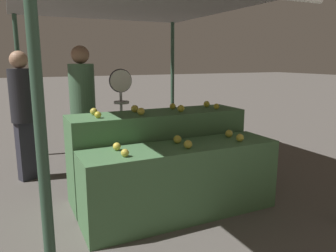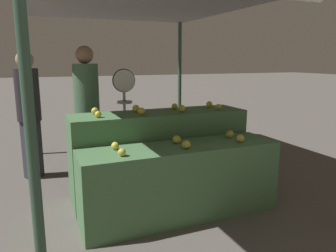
# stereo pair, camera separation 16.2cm
# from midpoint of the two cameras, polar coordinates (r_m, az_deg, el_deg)

# --- Properties ---
(ground_plane) EXTENTS (60.00, 60.00, 0.00)m
(ground_plane) POSITION_cam_midpoint_polar(r_m,az_deg,el_deg) (3.58, 3.54, -15.17)
(ground_plane) COLOR #59544F
(market_canopy) EXTENTS (2.96, 4.05, 2.35)m
(market_canopy) POSITION_cam_midpoint_polar(r_m,az_deg,el_deg) (4.21, -2.80, 19.92)
(market_canopy) COLOR #33513D
(market_canopy) RESTS_ON ground_plane
(display_counter_front) EXTENTS (2.06, 0.55, 0.75)m
(display_counter_front) POSITION_cam_midpoint_polar(r_m,az_deg,el_deg) (3.43, 3.62, -9.55)
(display_counter_front) COLOR #4C7A4C
(display_counter_front) RESTS_ON ground_plane
(display_counter_back) EXTENTS (2.06, 0.55, 1.01)m
(display_counter_back) POSITION_cam_midpoint_polar(r_m,az_deg,el_deg) (3.90, -0.29, -4.88)
(display_counter_back) COLOR #4C7A4C
(display_counter_back) RESTS_ON ground_plane
(apple_front_0) EXTENTS (0.07, 0.07, 0.07)m
(apple_front_0) POSITION_cam_midpoint_polar(r_m,az_deg,el_deg) (2.97, -6.49, -4.58)
(apple_front_0) COLOR gold
(apple_front_0) RESTS_ON display_counter_front
(apple_front_1) EXTENTS (0.08, 0.08, 0.08)m
(apple_front_1) POSITION_cam_midpoint_polar(r_m,az_deg,el_deg) (3.20, 4.56, -3.26)
(apple_front_1) COLOR gold
(apple_front_1) RESTS_ON display_counter_front
(apple_front_2) EXTENTS (0.08, 0.08, 0.08)m
(apple_front_2) POSITION_cam_midpoint_polar(r_m,az_deg,el_deg) (3.54, 13.76, -2.12)
(apple_front_2) COLOR yellow
(apple_front_2) RESTS_ON display_counter_front
(apple_front_3) EXTENTS (0.08, 0.08, 0.08)m
(apple_front_3) POSITION_cam_midpoint_polar(r_m,az_deg,el_deg) (3.19, -7.76, -3.45)
(apple_front_3) COLOR yellow
(apple_front_3) RESTS_ON display_counter_front
(apple_front_4) EXTENTS (0.08, 0.08, 0.08)m
(apple_front_4) POSITION_cam_midpoint_polar(r_m,az_deg,el_deg) (3.39, 2.89, -2.36)
(apple_front_4) COLOR gold
(apple_front_4) RESTS_ON display_counter_front
(apple_front_5) EXTENTS (0.08, 0.08, 0.08)m
(apple_front_5) POSITION_cam_midpoint_polar(r_m,az_deg,el_deg) (3.71, 11.95, -1.41)
(apple_front_5) COLOR gold
(apple_front_5) RESTS_ON display_counter_front
(apple_back_0) EXTENTS (0.07, 0.07, 0.07)m
(apple_back_0) POSITION_cam_midpoint_polar(r_m,az_deg,el_deg) (3.48, -10.79, 2.01)
(apple_back_0) COLOR gold
(apple_back_0) RESTS_ON display_counter_back
(apple_back_1) EXTENTS (0.08, 0.08, 0.08)m
(apple_back_1) POSITION_cam_midpoint_polar(r_m,az_deg,el_deg) (3.59, -3.36, 2.58)
(apple_back_1) COLOR yellow
(apple_back_1) RESTS_ON display_counter_back
(apple_back_2) EXTENTS (0.08, 0.08, 0.08)m
(apple_back_2) POSITION_cam_midpoint_polar(r_m,az_deg,el_deg) (3.79, 3.68, 3.05)
(apple_back_2) COLOR gold
(apple_back_2) RESTS_ON display_counter_back
(apple_back_3) EXTENTS (0.07, 0.07, 0.07)m
(apple_back_3) POSITION_cam_midpoint_polar(r_m,az_deg,el_deg) (4.04, 9.95, 3.33)
(apple_back_3) COLOR gold
(apple_back_3) RESTS_ON display_counter_back
(apple_back_4) EXTENTS (0.08, 0.08, 0.08)m
(apple_back_4) POSITION_cam_midpoint_polar(r_m,az_deg,el_deg) (3.69, -11.39, 2.58)
(apple_back_4) COLOR gold
(apple_back_4) RESTS_ON display_counter_back
(apple_back_5) EXTENTS (0.09, 0.09, 0.09)m
(apple_back_5) POSITION_cam_midpoint_polar(r_m,az_deg,el_deg) (3.79, -4.38, 3.06)
(apple_back_5) COLOR yellow
(apple_back_5) RESTS_ON display_counter_back
(apple_back_6) EXTENTS (0.08, 0.08, 0.08)m
(apple_back_6) POSITION_cam_midpoint_polar(r_m,az_deg,el_deg) (3.99, 2.32, 3.43)
(apple_back_6) COLOR gold
(apple_back_6) RESTS_ON display_counter_back
(apple_back_7) EXTENTS (0.08, 0.08, 0.08)m
(apple_back_7) POSITION_cam_midpoint_polar(r_m,az_deg,el_deg) (4.20, 8.31, 3.76)
(apple_back_7) COLOR gold
(apple_back_7) RESTS_ON display_counter_back
(produce_scale) EXTENTS (0.31, 0.20, 1.49)m
(produce_scale) POSITION_cam_midpoint_polar(r_m,az_deg,el_deg) (4.37, -6.54, 4.66)
(produce_scale) COLOR #99999E
(produce_scale) RESTS_ON ground_plane
(person_vendor_at_scale) EXTENTS (0.37, 0.37, 1.79)m
(person_vendor_at_scale) POSITION_cam_midpoint_polar(r_m,az_deg,el_deg) (4.55, -12.98, 4.13)
(person_vendor_at_scale) COLOR #2D2D38
(person_vendor_at_scale) RESTS_ON ground_plane
(person_customer_left) EXTENTS (0.41, 0.41, 1.72)m
(person_customer_left) POSITION_cam_midpoint_polar(r_m,az_deg,el_deg) (4.73, -22.24, 3.41)
(person_customer_left) COLOR #2D2D38
(person_customer_left) RESTS_ON ground_plane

